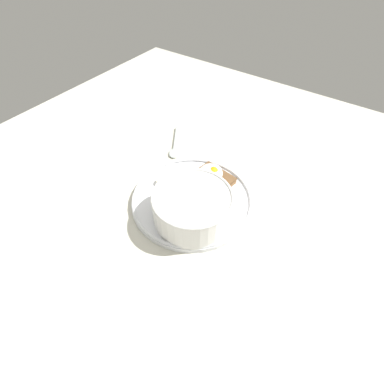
% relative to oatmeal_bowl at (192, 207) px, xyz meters
% --- Properties ---
extents(ground_plane, '(1.20, 1.20, 0.02)m').
position_rel_oatmeal_bowl_xyz_m(ground_plane, '(-0.04, -0.03, -0.05)').
color(ground_plane, beige).
rests_on(ground_plane, ground).
extents(plate, '(0.25, 0.25, 0.02)m').
position_rel_oatmeal_bowl_xyz_m(plate, '(-0.04, -0.03, -0.03)').
color(plate, white).
rests_on(plate, ground_plane).
extents(oatmeal_bowl, '(0.15, 0.15, 0.06)m').
position_rel_oatmeal_bowl_xyz_m(oatmeal_bowl, '(0.00, 0.00, 0.00)').
color(oatmeal_bowl, white).
rests_on(oatmeal_bowl, plate).
extents(toast_slice, '(0.09, 0.09, 0.01)m').
position_rel_oatmeal_bowl_xyz_m(toast_slice, '(-0.10, -0.02, -0.02)').
color(toast_slice, brown).
rests_on(toast_slice, plate).
extents(poached_egg, '(0.05, 0.05, 0.03)m').
position_rel_oatmeal_bowl_xyz_m(poached_egg, '(-0.10, -0.02, -0.00)').
color(poached_egg, white).
rests_on(poached_egg, toast_slice).
extents(banana_slice_front, '(0.03, 0.03, 0.01)m').
position_rel_oatmeal_bowl_xyz_m(banana_slice_front, '(-0.03, -0.09, -0.03)').
color(banana_slice_front, beige).
rests_on(banana_slice_front, plate).
extents(banana_slice_left, '(0.05, 0.05, 0.02)m').
position_rel_oatmeal_bowl_xyz_m(banana_slice_left, '(-0.06, -0.08, -0.02)').
color(banana_slice_left, beige).
rests_on(banana_slice_left, plate).
extents(banana_slice_back, '(0.03, 0.03, 0.01)m').
position_rel_oatmeal_bowl_xyz_m(banana_slice_back, '(-0.04, -0.11, -0.03)').
color(banana_slice_back, '#F6EEC5').
rests_on(banana_slice_back, plate).
extents(spoon, '(0.11, 0.08, 0.01)m').
position_rel_oatmeal_bowl_xyz_m(spoon, '(-0.17, -0.17, -0.04)').
color(spoon, silver).
rests_on(spoon, ground_plane).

